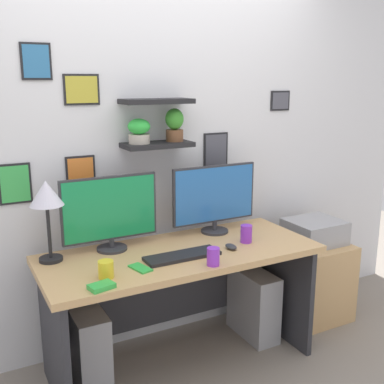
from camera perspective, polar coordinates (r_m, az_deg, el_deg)
The scene contains 17 objects.
ground_plane at distance 3.14m, azimuth -1.26°, elevation -20.06°, with size 8.00×8.00×0.00m, color gray.
back_wall_assembly at distance 3.04m, azimuth -5.15°, elevation 6.20°, with size 4.40×0.24×2.70m.
desk at distance 2.92m, azimuth -1.81°, elevation -10.65°, with size 1.65×0.68×0.75m.
monitor_left at distance 2.79m, azimuth -9.91°, elevation -2.37°, with size 0.58×0.18×0.44m.
monitor_right at distance 3.07m, azimuth 2.73°, elevation -0.62°, with size 0.60×0.18×0.45m.
keyboard at distance 2.69m, azimuth -1.18°, elevation -7.74°, with size 0.44×0.14×0.02m, color black.
computer_mouse at distance 2.83m, azimuth 4.75°, elevation -6.63°, with size 0.06×0.09×0.03m, color #2D2D33.
desk_lamp at distance 2.66m, azimuth -17.24°, elevation -0.77°, with size 0.18×0.18×0.46m.
cell_phone at distance 2.56m, azimuth -6.29°, elevation -9.16°, with size 0.07×0.14×0.01m, color green.
coffee_mug at distance 2.46m, azimuth -10.40°, elevation -9.21°, with size 0.08×0.08×0.09m, color yellow.
pen_cup at distance 2.57m, azimuth 2.59°, elevation -7.84°, with size 0.07×0.07×0.10m, color purple.
scissors_tray at distance 2.36m, azimuth -10.92°, elevation -11.16°, with size 0.12×0.08×0.02m, color green.
water_cup at distance 2.94m, azimuth 6.60°, elevation -5.05°, with size 0.07×0.07×0.11m, color purple.
drawer_cabinet at distance 3.68m, azimuth 14.28°, elevation -10.16°, with size 0.44×0.50×0.57m, color tan.
printer at distance 3.55m, azimuth 14.63°, elevation -4.66°, with size 0.38×0.34×0.17m, color #9E9EA3.
computer_tower_left at distance 2.94m, azimuth -12.57°, elevation -17.72°, with size 0.18×0.40×0.46m, color #99999E.
computer_tower_right at distance 3.35m, azimuth 7.45°, elevation -13.28°, with size 0.18×0.40×0.47m, color #99999E.
Camera 1 is at (-1.17, -2.34, 1.74)m, focal length 43.97 mm.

